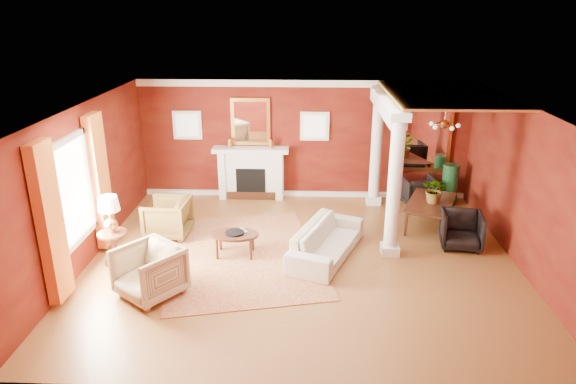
{
  "coord_description": "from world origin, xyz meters",
  "views": [
    {
      "loc": [
        0.06,
        -8.71,
        4.59
      ],
      "look_at": [
        -0.29,
        0.61,
        1.15
      ],
      "focal_mm": 32.0,
      "sensor_mm": 36.0,
      "label": 1
    }
  ],
  "objects_px": {
    "armchair_leopard": "(167,216)",
    "dining_table": "(432,207)",
    "armchair_stripe": "(149,270)",
    "coffee_table": "(235,236)",
    "sofa": "(327,236)",
    "side_table": "(110,220)"
  },
  "relations": [
    {
      "from": "armchair_leopard",
      "to": "dining_table",
      "type": "bearing_deg",
      "value": 100.33
    },
    {
      "from": "side_table",
      "to": "sofa",
      "type": "bearing_deg",
      "value": 6.16
    },
    {
      "from": "sofa",
      "to": "coffee_table",
      "type": "relative_size",
      "value": 2.38
    },
    {
      "from": "armchair_leopard",
      "to": "side_table",
      "type": "bearing_deg",
      "value": -25.88
    },
    {
      "from": "dining_table",
      "to": "sofa",
      "type": "bearing_deg",
      "value": 144.1
    },
    {
      "from": "armchair_leopard",
      "to": "dining_table",
      "type": "relative_size",
      "value": 0.55
    },
    {
      "from": "sofa",
      "to": "coffee_table",
      "type": "distance_m",
      "value": 1.76
    },
    {
      "from": "coffee_table",
      "to": "dining_table",
      "type": "distance_m",
      "value": 4.35
    },
    {
      "from": "armchair_stripe",
      "to": "side_table",
      "type": "relative_size",
      "value": 0.72
    },
    {
      "from": "armchair_leopard",
      "to": "coffee_table",
      "type": "relative_size",
      "value": 0.98
    },
    {
      "from": "armchair_leopard",
      "to": "coffee_table",
      "type": "bearing_deg",
      "value": 64.21
    },
    {
      "from": "sofa",
      "to": "armchair_leopard",
      "type": "xyz_separation_m",
      "value": [
        -3.28,
        0.81,
        0.02
      ]
    },
    {
      "from": "coffee_table",
      "to": "dining_table",
      "type": "xyz_separation_m",
      "value": [
        4.07,
        1.54,
        0.03
      ]
    },
    {
      "from": "armchair_stripe",
      "to": "dining_table",
      "type": "height_order",
      "value": "armchair_stripe"
    },
    {
      "from": "side_table",
      "to": "coffee_table",
      "type": "bearing_deg",
      "value": 10.01
    },
    {
      "from": "armchair_leopard",
      "to": "coffee_table",
      "type": "xyz_separation_m",
      "value": [
        1.52,
        -0.85,
        -0.03
      ]
    },
    {
      "from": "sofa",
      "to": "coffee_table",
      "type": "bearing_deg",
      "value": 112.77
    },
    {
      "from": "armchair_leopard",
      "to": "armchair_stripe",
      "type": "bearing_deg",
      "value": 10.79
    },
    {
      "from": "coffee_table",
      "to": "sofa",
      "type": "bearing_deg",
      "value": 1.24
    },
    {
      "from": "armchair_stripe",
      "to": "coffee_table",
      "type": "relative_size",
      "value": 1.05
    },
    {
      "from": "sofa",
      "to": "armchair_leopard",
      "type": "relative_size",
      "value": 2.44
    },
    {
      "from": "sofa",
      "to": "armchair_stripe",
      "type": "xyz_separation_m",
      "value": [
        -2.97,
        -1.53,
        0.05
      ]
    }
  ]
}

